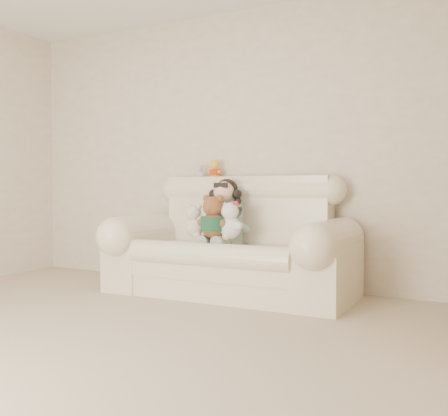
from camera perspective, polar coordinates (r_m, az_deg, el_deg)
floor at (r=3.20m, az=-21.91°, el=-14.55°), size 5.00×5.00×0.00m
wall_back at (r=5.08m, az=-0.08°, el=6.49°), size 4.50×0.00×4.50m
sofa at (r=4.48m, az=0.59°, el=-2.96°), size 2.10×0.95×1.03m
seated_child at (r=4.58m, az=0.06°, el=-0.34°), size 0.41×0.48×0.59m
brown_teddy at (r=4.36m, az=-1.18°, el=-0.50°), size 0.32×0.28×0.43m
white_cat at (r=4.33m, az=0.71°, el=-0.93°), size 0.28×0.25×0.36m
cream_teddy at (r=4.49m, az=-3.28°, el=-1.03°), size 0.21×0.16×0.33m
yellow_mini_bear at (r=4.97m, az=-1.02°, el=4.46°), size 0.15×0.12×0.21m
grey_mini_plush at (r=5.04m, az=-2.67°, el=4.12°), size 0.12×0.10×0.16m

